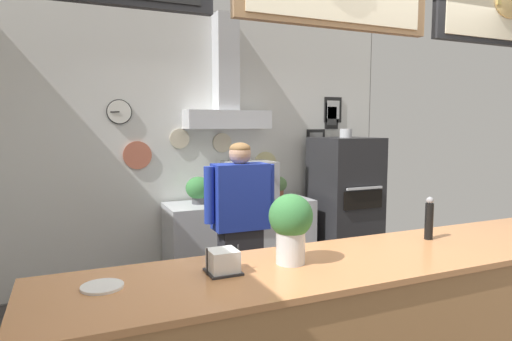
{
  "coord_description": "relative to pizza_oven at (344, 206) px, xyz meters",
  "views": [
    {
      "loc": [
        -1.41,
        -2.29,
        1.74
      ],
      "look_at": [
        -0.11,
        0.7,
        1.4
      ],
      "focal_mm": 30.81,
      "sensor_mm": 36.0,
      "label": 1
    }
  ],
  "objects": [
    {
      "name": "potted_rosemary",
      "position": [
        -1.7,
        0.19,
        0.27
      ],
      "size": [
        0.26,
        0.26,
        0.29
      ],
      "color": "#4C4C51",
      "rests_on": "back_prep_counter"
    },
    {
      "name": "condiment_plate",
      "position": [
        -2.85,
        -2.32,
        0.26
      ],
      "size": [
        0.18,
        0.18,
        0.01
      ],
      "color": "white",
      "rests_on": "service_counter"
    },
    {
      "name": "shop_worker",
      "position": [
        -1.71,
        -1.02,
        0.05
      ],
      "size": [
        0.59,
        0.23,
        1.6
      ],
      "rotation": [
        0.0,
        0.0,
        3.13
      ],
      "color": "#232328",
      "rests_on": "ground_plane"
    },
    {
      "name": "back_wall_assembly",
      "position": [
        -1.53,
        0.37,
        0.79
      ],
      "size": [
        4.53,
        2.77,
        2.98
      ],
      "color": "gray",
      "rests_on": "ground_plane"
    },
    {
      "name": "espresso_machine",
      "position": [
        -1.14,
        0.13,
        0.33
      ],
      "size": [
        0.5,
        0.56,
        0.43
      ],
      "color": "#A3A5AD",
      "rests_on": "back_prep_counter"
    },
    {
      "name": "napkin_holder",
      "position": [
        -2.31,
        -2.35,
        0.31
      ],
      "size": [
        0.16,
        0.15,
        0.13
      ],
      "color": "#262628",
      "rests_on": "service_counter"
    },
    {
      "name": "pizza_oven",
      "position": [
        0.0,
        0.0,
        0.0
      ],
      "size": [
        0.66,
        0.72,
        1.69
      ],
      "color": "#232326",
      "rests_on": "ground_plane"
    },
    {
      "name": "back_prep_counter",
      "position": [
        -1.25,
        0.15,
        -0.35
      ],
      "size": [
        1.6,
        0.58,
        0.91
      ],
      "color": "#B7BABF",
      "rests_on": "ground_plane"
    },
    {
      "name": "pepper_grinder",
      "position": [
        -0.98,
        -2.27,
        0.38
      ],
      "size": [
        0.05,
        0.05,
        0.26
      ],
      "color": "black",
      "rests_on": "service_counter"
    },
    {
      "name": "potted_sage",
      "position": [
        -0.77,
        0.19,
        0.25
      ],
      "size": [
        0.2,
        0.2,
        0.25
      ],
      "color": "#9E563D",
      "rests_on": "back_prep_counter"
    },
    {
      "name": "basil_vase",
      "position": [
        -1.96,
        -2.34,
        0.44
      ],
      "size": [
        0.22,
        0.22,
        0.35
      ],
      "color": "silver",
      "rests_on": "service_counter"
    }
  ]
}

